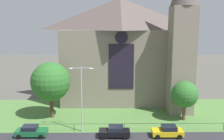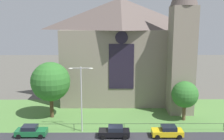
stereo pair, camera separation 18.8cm
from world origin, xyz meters
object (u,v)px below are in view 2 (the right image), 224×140
parked_car_green (31,131)px  parked_car_yellow (168,131)px  tree_right_near (185,95)px  streetlamp_near (81,92)px  parked_car_black (114,132)px  tree_left_near (51,82)px  church_building (124,49)px

parked_car_green → parked_car_yellow: size_ratio=1.00×
tree_right_near → streetlamp_near: size_ratio=0.67×
streetlamp_near → parked_car_black: bearing=-21.5°
tree_left_near → parked_car_black: bearing=-36.7°
parked_car_green → parked_car_black: 11.43m
tree_left_near → parked_car_yellow: size_ratio=2.18×
tree_right_near → parked_car_black: size_ratio=1.50×
parked_car_green → parked_car_yellow: 18.68m
tree_left_near → parked_car_yellow: 19.68m
tree_right_near → church_building: bearing=128.8°
tree_right_near → parked_car_black: 13.20m
tree_right_near → tree_left_near: (-21.33, 1.46, 1.78)m
tree_left_near → parked_car_green: tree_left_near is taller
tree_right_near → streetlamp_near: bearing=-164.7°
tree_right_near → parked_car_black: tree_right_near is taller
tree_right_near → parked_car_yellow: bearing=-122.8°
streetlamp_near → parked_car_yellow: (11.86, -1.77, -5.14)m
tree_left_near → parked_car_black: tree_left_near is taller
tree_right_near → parked_car_green: tree_right_near is taller
tree_right_near → streetlamp_near: 16.44m
tree_left_near → parked_car_black: (10.16, -7.57, -5.24)m
tree_right_near → parked_car_black: (-11.17, -6.11, -3.47)m
church_building → parked_car_yellow: 20.35m
tree_right_near → tree_left_near: tree_left_near is taller
church_building → parked_car_yellow: (5.08, -17.25, -9.53)m
tree_left_near → parked_car_green: 9.05m
church_building → parked_car_yellow: church_building is taller
church_building → tree_left_near: church_building is taller
church_building → parked_car_black: (-2.18, -17.29, -9.53)m
parked_car_green → tree_left_near: bearing=80.3°
parked_car_black → parked_car_yellow: bearing=-178.6°
tree_right_near → parked_car_green: bearing=-165.6°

